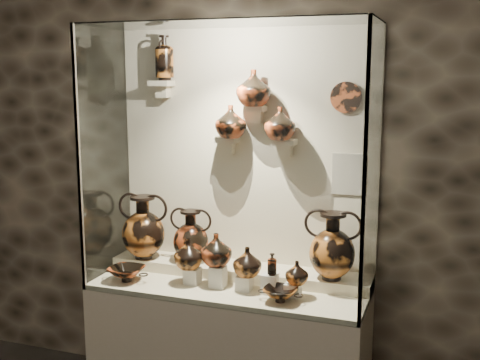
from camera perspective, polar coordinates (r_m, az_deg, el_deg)
name	(u,v)px	position (r m, az deg, el deg)	size (l,w,h in m)	color
wall_back	(246,154)	(3.86, 0.55, 2.44)	(5.00, 0.02, 3.20)	black
plinth	(229,350)	(3.92, -1.06, -15.83)	(1.70, 0.60, 0.80)	beige
front_tier	(229,287)	(3.76, -1.08, -10.14)	(1.68, 0.58, 0.03)	beige
rear_tier	(238,273)	(3.90, -0.17, -8.81)	(1.70, 0.25, 0.10)	beige
back_panel	(245,155)	(3.86, 0.52, 2.43)	(1.70, 0.03, 1.60)	beige
glass_front	(209,169)	(3.29, -2.93, 1.07)	(1.70, 0.01, 1.60)	white
glass_left	(104,155)	(3.94, -12.73, 2.34)	(0.01, 0.60, 1.60)	white
glass_right	(373,169)	(3.36, 12.50, 1.04)	(0.01, 0.60, 1.60)	white
glass_top	(228,23)	(3.54, -1.17, 14.65)	(1.70, 0.60, 0.01)	white
frame_post_left	(79,161)	(3.70, -15.03, 1.74)	(0.02, 0.02, 1.60)	gray
frame_post_right	(364,177)	(3.08, 11.71, 0.24)	(0.02, 0.02, 1.60)	gray
pedestal_a	(193,276)	(3.77, -4.52, -9.04)	(0.09, 0.09, 0.10)	silver
pedestal_b	(218,277)	(3.71, -2.09, -9.13)	(0.09, 0.09, 0.13)	silver
pedestal_c	(244,283)	(3.66, 0.42, -9.73)	(0.09, 0.09, 0.09)	silver
pedestal_d	(270,284)	(3.61, 2.86, -9.78)	(0.09, 0.09, 0.12)	silver
pedestal_e	(293,290)	(3.58, 5.04, -10.32)	(0.09, 0.09, 0.08)	silver
bracket_ul	(162,83)	(3.97, -7.45, 9.08)	(0.14, 0.12, 0.04)	beige
bracket_ca	(227,140)	(3.81, -1.27, 3.84)	(0.14, 0.12, 0.04)	beige
bracket_cb	(257,109)	(3.73, 1.62, 6.79)	(0.10, 0.12, 0.04)	beige
bracket_cc	(285,142)	(3.69, 4.27, 3.62)	(0.14, 0.12, 0.04)	beige
amphora_left	(143,227)	(4.03, -9.14, -4.41)	(0.34, 0.34, 0.43)	#A3581F
amphora_mid	(191,236)	(3.93, -4.67, -5.31)	(0.28, 0.28, 0.35)	#963B1A
amphora_right	(332,246)	(3.63, 8.75, -6.19)	(0.33, 0.33, 0.41)	#A3581F
jug_a	(189,254)	(3.72, -4.90, -6.98)	(0.18, 0.18, 0.19)	#A3581F
jug_b	(216,249)	(3.67, -2.26, -6.60)	(0.19, 0.19, 0.20)	#963B1A
jug_c	(247,262)	(3.60, 0.70, -7.76)	(0.17, 0.17, 0.18)	#A3581F
jug_e	(297,273)	(3.52, 5.42, -8.75)	(0.13, 0.13, 0.14)	#A3581F
lekythos_small	(272,263)	(3.54, 3.07, -7.85)	(0.07, 0.07, 0.15)	#963B1A
kylix_left	(127,272)	(3.87, -10.68, -8.61)	(0.28, 0.24, 0.11)	#963B1A
kylix_right	(281,293)	(3.49, 3.87, -10.66)	(0.25, 0.21, 0.10)	#A3581F
lekythos_tall	(164,55)	(3.94, -7.17, 11.68)	(0.13, 0.13, 0.32)	#A3581F
ovoid_vase_a	(231,122)	(3.74, -0.88, 5.56)	(0.20, 0.20, 0.20)	#963B1A
ovoid_vase_b	(254,88)	(3.67, 1.30, 8.73)	(0.21, 0.21, 0.22)	#963B1A
ovoid_vase_c	(280,123)	(3.64, 3.82, 5.39)	(0.19, 0.19, 0.20)	#963B1A
wall_plate	(346,97)	(3.64, 10.02, 7.73)	(0.19, 0.19, 0.02)	#B54D23
info_placard	(348,174)	(3.69, 10.18, 0.55)	(0.19, 0.01, 0.25)	beige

